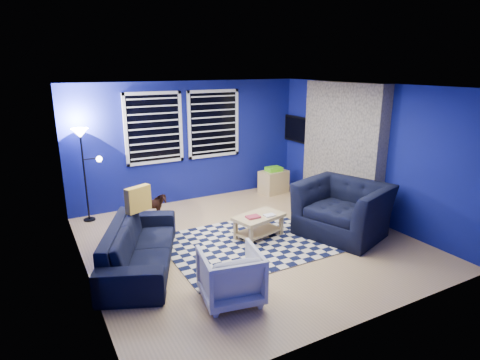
# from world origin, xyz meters

# --- Properties ---
(floor) EXTENTS (5.00, 5.00, 0.00)m
(floor) POSITION_xyz_m (0.00, 0.00, 0.00)
(floor) COLOR tan
(floor) RESTS_ON ground
(ceiling) EXTENTS (5.00, 5.00, 0.00)m
(ceiling) POSITION_xyz_m (0.00, 0.00, 2.50)
(ceiling) COLOR white
(ceiling) RESTS_ON wall_back
(wall_back) EXTENTS (5.00, 0.00, 5.00)m
(wall_back) POSITION_xyz_m (0.00, 2.50, 1.25)
(wall_back) COLOR navy
(wall_back) RESTS_ON floor
(wall_left) EXTENTS (0.00, 5.00, 5.00)m
(wall_left) POSITION_xyz_m (-2.50, 0.00, 1.25)
(wall_left) COLOR navy
(wall_left) RESTS_ON floor
(wall_right) EXTENTS (0.00, 5.00, 5.00)m
(wall_right) POSITION_xyz_m (2.50, 0.00, 1.25)
(wall_right) COLOR navy
(wall_right) RESTS_ON floor
(fireplace) EXTENTS (0.65, 2.00, 2.50)m
(fireplace) POSITION_xyz_m (2.36, 0.50, 1.20)
(fireplace) COLOR gray
(fireplace) RESTS_ON floor
(window_left) EXTENTS (1.17, 0.06, 1.42)m
(window_left) POSITION_xyz_m (-0.75, 2.46, 1.60)
(window_left) COLOR black
(window_left) RESTS_ON wall_back
(window_right) EXTENTS (1.17, 0.06, 1.42)m
(window_right) POSITION_xyz_m (0.55, 2.46, 1.60)
(window_right) COLOR black
(window_right) RESTS_ON wall_back
(tv) EXTENTS (0.07, 1.00, 0.58)m
(tv) POSITION_xyz_m (2.45, 2.00, 1.40)
(tv) COLOR black
(tv) RESTS_ON wall_right
(rug) EXTENTS (2.50, 2.01, 0.02)m
(rug) POSITION_xyz_m (-0.09, -0.07, 0.01)
(rug) COLOR black
(rug) RESTS_ON floor
(sofa) EXTENTS (2.34, 1.65, 0.64)m
(sofa) POSITION_xyz_m (-1.77, 0.02, 0.32)
(sofa) COLOR black
(sofa) RESTS_ON floor
(armchair_big) EXTENTS (1.70, 1.60, 0.90)m
(armchair_big) POSITION_xyz_m (1.56, -0.50, 0.45)
(armchair_big) COLOR black
(armchair_big) RESTS_ON floor
(armchair_bent) EXTENTS (0.83, 0.84, 0.66)m
(armchair_bent) POSITION_xyz_m (-1.04, -1.37, 0.33)
(armchair_bent) COLOR gray
(armchair_bent) RESTS_ON floor
(rocking_horse) EXTENTS (0.44, 0.64, 0.50)m
(rocking_horse) POSITION_xyz_m (-1.17, 1.55, 0.32)
(rocking_horse) COLOR #482A17
(rocking_horse) RESTS_ON floor
(coffee_table) EXTENTS (0.92, 0.66, 0.42)m
(coffee_table) POSITION_xyz_m (0.22, 0.05, 0.29)
(coffee_table) COLOR tan
(coffee_table) RESTS_ON rug
(cabinet) EXTENTS (0.66, 0.50, 0.60)m
(cabinet) POSITION_xyz_m (1.82, 2.03, 0.26)
(cabinet) COLOR tan
(cabinet) RESTS_ON floor
(floor_lamp) EXTENTS (0.47, 0.29, 1.73)m
(floor_lamp) POSITION_xyz_m (-2.13, 2.25, 1.41)
(floor_lamp) COLOR black
(floor_lamp) RESTS_ON floor
(throw_pillow) EXTENTS (0.43, 0.28, 0.39)m
(throw_pillow) POSITION_xyz_m (-1.62, 0.57, 0.83)
(throw_pillow) COLOR gold
(throw_pillow) RESTS_ON sofa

